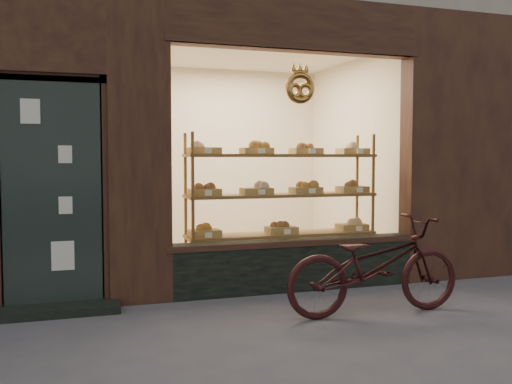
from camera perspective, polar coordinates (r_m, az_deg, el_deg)
name	(u,v)px	position (r m, az deg, el deg)	size (l,w,h in m)	color
ground	(350,361)	(4.22, 9.42, -16.32)	(90.00, 90.00, 0.00)	#58585B
display_shelf	(281,207)	(6.51, 2.57, -1.47)	(2.20, 0.45, 1.70)	brown
bicycle	(375,266)	(5.32, 11.77, -7.21)	(0.59, 1.70, 0.89)	black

